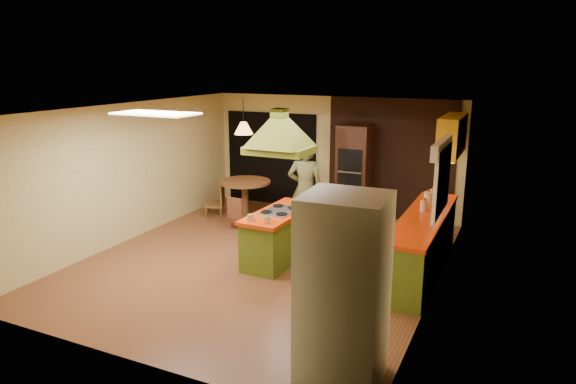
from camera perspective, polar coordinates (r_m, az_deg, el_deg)
The scene contains 21 objects.
ground at distance 8.63m, azimuth -2.62°, elevation -7.54°, with size 6.50×6.50×0.00m, color brown.
room_walls at distance 8.24m, azimuth -2.72°, elevation 0.55°, with size 5.50×6.50×6.50m.
ceiling_plane at distance 8.04m, azimuth -2.82°, elevation 9.24°, with size 6.50×6.50×0.00m, color silver.
brick_panel at distance 10.79m, azimuth 11.28°, elevation 3.56°, with size 2.64×0.03×2.50m, color #381E14.
nook_opening at distance 11.77m, azimuth -1.89°, elevation 3.72°, with size 2.20×0.03×2.10m, color black.
right_counter at distance 8.26m, azimuth 14.68°, elevation -5.59°, with size 0.62×3.05×0.92m.
upper_cabinets at distance 9.44m, azimuth 17.78°, elevation 5.97°, with size 0.34×1.40×0.70m, color yellow.
window_right at distance 7.69m, azimuth 16.81°, elevation 2.93°, with size 0.12×1.35×1.06m.
fluor_panel at distance 7.65m, azimuth -14.50°, elevation 8.44°, with size 1.20×0.60×0.03m, color white.
kitchen_island at distance 8.49m, azimuth -0.90°, elevation -4.83°, with size 0.73×1.69×0.85m.
range_hood at distance 8.08m, azimuth -0.95°, elevation 7.51°, with size 1.02×0.74×0.79m.
man at distance 9.40m, azimuth 1.96°, elevation 0.19°, with size 0.67×0.44×1.83m, color #4B4C28.
refrigerator at distance 5.22m, azimuth 6.17°, elevation -10.87°, with size 0.81×0.77×1.98m, color silver.
wall_oven at distance 10.75m, azimuth 7.33°, elevation 2.22°, with size 0.65×0.61×1.96m.
dining_table at distance 10.75m, azimuth -4.80°, elevation 0.02°, with size 1.08×1.08×0.80m.
chair_left at distance 11.08m, azimuth -8.18°, elevation -0.80°, with size 0.38×0.38×0.70m, color brown, non-canonical shape.
chair_near at distance 10.15m, azimuth -5.36°, elevation -2.25°, with size 0.36×0.36×0.66m, color brown, non-canonical shape.
pendant_lamp at distance 10.50m, azimuth -4.95°, elevation 7.09°, with size 0.38×0.38×0.25m, color #FF9E3F.
canister_large at distance 8.69m, azimuth 15.35°, elevation -0.72°, with size 0.15×0.15×0.22m, color #FFF4CD.
canister_medium at distance 9.09m, azimuth 15.79°, elevation -0.27°, with size 0.12×0.12×0.17m, color #FFEACD.
canister_small at distance 8.35m, azimuth 14.91°, elevation -1.48°, with size 0.13×0.13×0.17m, color beige.
Camera 1 is at (3.73, -7.09, 3.20)m, focal length 32.00 mm.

